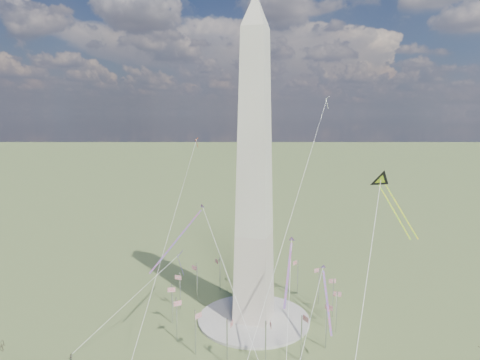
% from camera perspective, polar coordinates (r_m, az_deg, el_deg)
% --- Properties ---
extents(ground, '(2000.00, 2000.00, 0.00)m').
position_cam_1_polar(ground, '(145.40, 1.85, -18.15)').
color(ground, '#465E2F').
rests_on(ground, ground).
extents(plaza, '(36.00, 36.00, 0.80)m').
position_cam_1_polar(plaza, '(145.21, 1.85, -18.01)').
color(plaza, '#AFA8A0').
rests_on(plaza, ground).
extents(washington_monument, '(15.56, 15.56, 100.00)m').
position_cam_1_polar(washington_monument, '(130.81, 1.95, 0.91)').
color(washington_monument, beige).
rests_on(washington_monument, plaza).
extents(flagpole_ring, '(54.40, 54.40, 13.00)m').
position_cam_1_polar(flagpole_ring, '(142.24, 1.86, -15.54)').
color(flagpole_ring, silver).
rests_on(flagpole_ring, ground).
extents(person_west, '(1.12, 1.09, 1.82)m').
position_cam_1_polar(person_west, '(133.20, -21.58, -21.07)').
color(person_west, gray).
rests_on(person_west, ground).
extents(kite_delta_black, '(13.70, 18.97, 16.05)m').
position_cam_1_polar(kite_delta_black, '(130.73, 18.50, -0.44)').
color(kite_delta_black, black).
rests_on(kite_delta_black, ground).
extents(kite_diamond_purple, '(1.62, 2.91, 9.03)m').
position_cam_1_polar(kite_diamond_purple, '(143.93, -7.97, -10.06)').
color(kite_diamond_purple, navy).
rests_on(kite_diamond_purple, ground).
extents(kite_streamer_left, '(3.08, 18.78, 12.90)m').
position_cam_1_polar(kite_streamer_left, '(116.08, 6.58, -10.95)').
color(kite_streamer_left, red).
rests_on(kite_streamer_left, ground).
extents(kite_streamer_mid, '(8.45, 22.55, 15.98)m').
position_cam_1_polar(kite_streamer_mid, '(130.12, -7.25, -6.39)').
color(kite_streamer_mid, red).
rests_on(kite_streamer_mid, ground).
extents(kite_streamer_right, '(5.82, 18.54, 12.95)m').
position_cam_1_polar(kite_streamer_right, '(128.26, 11.38, -14.27)').
color(kite_streamer_right, red).
rests_on(kite_streamer_right, ground).
extents(kite_small_red, '(1.23, 1.92, 4.27)m').
position_cam_1_polar(kite_small_red, '(177.91, -5.79, 5.29)').
color(kite_small_red, red).
rests_on(kite_small_red, ground).
extents(kite_small_white, '(1.51, 2.33, 5.08)m').
position_cam_1_polar(kite_small_white, '(174.46, 11.53, 10.48)').
color(kite_small_white, white).
rests_on(kite_small_white, ground).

